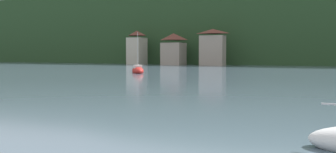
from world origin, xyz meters
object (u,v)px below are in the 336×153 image
object	(u,v)px
shore_building_west	(137,48)
shore_building_westcentral	(174,50)
shore_building_central	(213,48)
sailboat_far_0	(138,71)

from	to	relation	value
shore_building_west	shore_building_westcentral	distance (m)	11.28
shore_building_west	shore_building_westcentral	xyz separation A→B (m)	(11.27, -0.03, -0.48)
shore_building_west	shore_building_westcentral	bearing A→B (deg)	-0.14
shore_building_west	shore_building_central	world-z (taller)	shore_building_west
shore_building_west	sailboat_far_0	size ratio (longest dim) A/B	1.39
shore_building_central	sailboat_far_0	xyz separation A→B (m)	(1.91, -41.33, -4.12)
shore_building_west	sailboat_far_0	distance (m)	48.99
shore_building_west	shore_building_central	bearing A→B (deg)	-2.32
shore_building_west	shore_building_westcentral	world-z (taller)	shore_building_west
shore_building_west	shore_building_central	size ratio (longest dim) A/B	1.02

